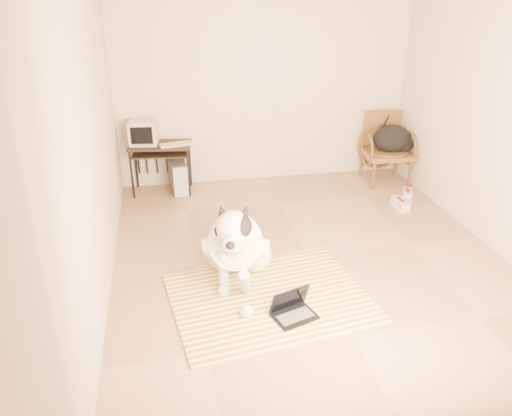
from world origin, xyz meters
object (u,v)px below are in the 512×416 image
object	(u,v)px
laptop	(293,309)
backpack	(394,140)
computer_desk	(160,151)
rattan_chair	(386,148)
pc_tower	(178,177)
dog	(237,246)
crt_monitor	(143,132)

from	to	relation	value
laptop	backpack	world-z (taller)	backpack
computer_desk	rattan_chair	bearing A→B (deg)	-2.95
pc_tower	rattan_chair	bearing A→B (deg)	-2.59
dog	computer_desk	size ratio (longest dim) A/B	1.58
dog	pc_tower	size ratio (longest dim) A/B	2.78
pc_tower	crt_monitor	bearing A→B (deg)	164.54
computer_desk	crt_monitor	xyz separation A→B (m)	(-0.19, 0.08, 0.25)
backpack	pc_tower	bearing A→B (deg)	176.04
computer_desk	rattan_chair	xyz separation A→B (m)	(3.11, -0.16, -0.10)
computer_desk	pc_tower	xyz separation A→B (m)	(0.21, -0.03, -0.36)
dog	computer_desk	xyz separation A→B (m)	(-0.66, 2.33, 0.19)
crt_monitor	rattan_chair	world-z (taller)	crt_monitor
laptop	rattan_chair	bearing A→B (deg)	53.65
laptop	crt_monitor	distance (m)	3.38
dog	laptop	world-z (taller)	dog
laptop	backpack	bearing A→B (deg)	52.04
dog	laptop	size ratio (longest dim) A/B	3.18
laptop	rattan_chair	size ratio (longest dim) A/B	0.45
pc_tower	rattan_chair	world-z (taller)	rattan_chair
laptop	computer_desk	world-z (taller)	computer_desk
dog	laptop	distance (m)	0.81
crt_monitor	rattan_chair	distance (m)	3.33
rattan_chair	backpack	bearing A→B (deg)	-48.26
rattan_chair	dog	bearing A→B (deg)	-138.45
laptop	crt_monitor	world-z (taller)	crt_monitor
rattan_chair	computer_desk	bearing A→B (deg)	177.05
computer_desk	dog	bearing A→B (deg)	-74.21
dog	rattan_chair	bearing A→B (deg)	41.55
dog	crt_monitor	bearing A→B (deg)	109.42
pc_tower	computer_desk	bearing A→B (deg)	172.02
computer_desk	rattan_chair	distance (m)	3.11
laptop	pc_tower	xyz separation A→B (m)	(-0.82, 2.95, 0.13)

